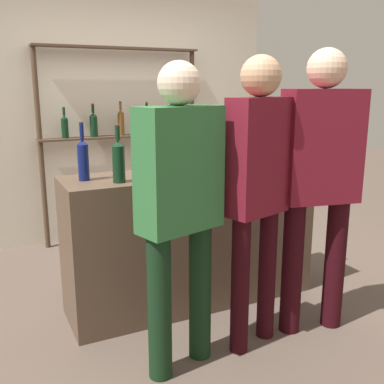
{
  "coord_description": "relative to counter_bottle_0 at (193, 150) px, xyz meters",
  "views": [
    {
      "loc": [
        -1.38,
        -2.84,
        1.6
      ],
      "look_at": [
        0.0,
        0.0,
        0.85
      ],
      "focal_mm": 42.0,
      "sensor_mm": 36.0,
      "label": 1
    }
  ],
  "objects": [
    {
      "name": "back_wall",
      "position": [
        -0.03,
        1.8,
        0.25
      ],
      "size": [
        3.44,
        0.12,
        2.8
      ],
      "primitive_type": "cube",
      "color": "beige",
      "rests_on": "ground_plane"
    },
    {
      "name": "customer_left",
      "position": [
        -0.45,
        -0.77,
        -0.13
      ],
      "size": [
        0.51,
        0.33,
        1.73
      ],
      "rotation": [
        0.0,
        0.0,
        1.85
      ],
      "color": "black",
      "rests_on": "ground_plane"
    },
    {
      "name": "counter_bottle_3",
      "position": [
        0.74,
        -0.07,
        0.0
      ],
      "size": [
        0.08,
        0.08,
        0.37
      ],
      "color": "black",
      "rests_on": "bar_counter"
    },
    {
      "name": "counter_bottle_1",
      "position": [
        -0.8,
        -0.02,
        -0.0
      ],
      "size": [
        0.07,
        0.07,
        0.38
      ],
      "color": "#0F1956",
      "rests_on": "bar_counter"
    },
    {
      "name": "bar_counter",
      "position": [
        -0.03,
        -0.06,
        -0.65
      ],
      "size": [
        1.84,
        0.52,
        1.0
      ],
      "primitive_type": "cube",
      "color": "brown",
      "rests_on": "ground_plane"
    },
    {
      "name": "ground_plane",
      "position": [
        -0.03,
        -0.06,
        -1.15
      ],
      "size": [
        16.0,
        16.0,
        0.0
      ],
      "primitive_type": "plane",
      "color": "brown"
    },
    {
      "name": "cork_jar",
      "position": [
        -0.04,
        -0.15,
        -0.08
      ],
      "size": [
        0.13,
        0.13,
        0.13
      ],
      "color": "silver",
      "rests_on": "bar_counter"
    },
    {
      "name": "counter_bottle_2",
      "position": [
        -0.61,
        -0.18,
        -0.0
      ],
      "size": [
        0.08,
        0.08,
        0.36
      ],
      "color": "black",
      "rests_on": "bar_counter"
    },
    {
      "name": "customer_right",
      "position": [
        0.52,
        -0.76,
        -0.08
      ],
      "size": [
        0.52,
        0.31,
        1.82
      ],
      "rotation": [
        0.0,
        0.0,
        1.36
      ],
      "color": "black",
      "rests_on": "ground_plane"
    },
    {
      "name": "customer_center",
      "position": [
        0.06,
        -0.75,
        -0.08
      ],
      "size": [
        0.43,
        0.28,
        1.77
      ],
      "rotation": [
        0.0,
        0.0,
        1.86
      ],
      "color": "black",
      "rests_on": "ground_plane"
    },
    {
      "name": "counter_bottle_0",
      "position": [
        0.0,
        0.0,
        0.0
      ],
      "size": [
        0.09,
        0.09,
        0.36
      ],
      "color": "brown",
      "rests_on": "bar_counter"
    },
    {
      "name": "wine_glass",
      "position": [
        0.22,
        -0.04,
        -0.03
      ],
      "size": [
        0.07,
        0.07,
        0.16
      ],
      "color": "silver",
      "rests_on": "bar_counter"
    },
    {
      "name": "back_shelf",
      "position": [
        -0.03,
        1.62,
        0.13
      ],
      "size": [
        1.68,
        0.18,
        1.98
      ],
      "color": "#4C3828",
      "rests_on": "ground_plane"
    }
  ]
}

